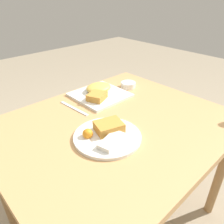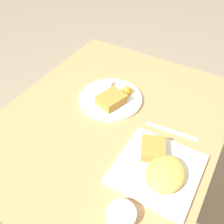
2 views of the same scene
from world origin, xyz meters
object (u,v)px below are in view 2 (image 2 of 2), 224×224
at_px(butter_knife, 171,131).
at_px(plate_square_near, 160,168).
at_px(plate_oval_far, 111,98).
at_px(sauce_ramekin, 121,215).

bearing_deg(butter_knife, plate_square_near, 94.46).
distance_m(plate_square_near, plate_oval_far, 0.41).
distance_m(sauce_ramekin, butter_knife, 0.41).
height_order(plate_oval_far, butter_knife, plate_oval_far).
xyz_separation_m(plate_oval_far, butter_knife, (-0.04, -0.31, -0.01)).
height_order(plate_square_near, butter_knife, plate_square_near).
xyz_separation_m(plate_oval_far, sauce_ramekin, (-0.45, -0.30, 0.00)).
distance_m(plate_square_near, sauce_ramekin, 0.22).
xyz_separation_m(sauce_ramekin, butter_knife, (0.41, -0.00, -0.02)).
bearing_deg(butter_knife, sauce_ramekin, 85.24).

